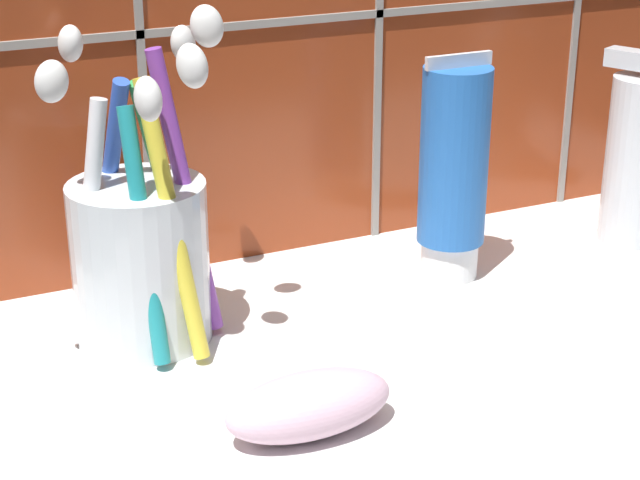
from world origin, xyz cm
name	(u,v)px	position (x,y,z in cm)	size (l,w,h in cm)	color
sink_counter	(491,357)	(0.00, 0.00, 1.00)	(63.63, 35.08, 2.00)	white
toothbrush_cup	(141,247)	(-17.27, 8.87, 7.42)	(10.67, 13.54, 18.64)	silver
toothpaste_tube	(453,170)	(2.63, 8.87, 9.05)	(4.45, 4.24, 14.25)	white
soap_bar	(309,405)	(-13.19, -4.19, 3.50)	(8.41, 4.01, 2.99)	#DBB2C6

